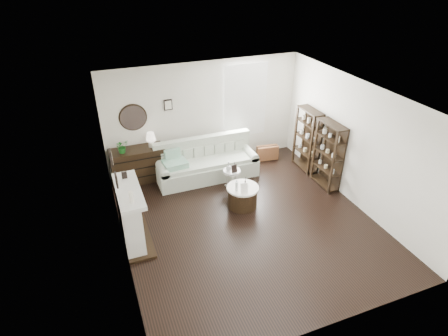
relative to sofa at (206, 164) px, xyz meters
name	(u,v)px	position (x,y,z in m)	size (l,w,h in m)	color
room	(232,103)	(0.93, 0.62, 1.28)	(5.50, 5.50, 5.50)	black
fireplace	(130,217)	(-2.12, -1.78, 0.22)	(0.50, 1.40, 1.84)	silver
shelf_unit_far	(307,140)	(2.53, -0.53, 0.48)	(0.30, 0.80, 1.60)	black
shelf_unit_near	(328,155)	(2.53, -1.43, 0.48)	(0.30, 0.80, 1.60)	black
sofa	(206,164)	(0.00, 0.00, 0.00)	(2.48, 0.86, 0.96)	beige
quilt	(175,164)	(-0.81, -0.12, 0.25)	(0.55, 0.45, 0.14)	#2A9A67
suitcase	(267,153)	(1.82, 0.22, -0.12)	(0.58, 0.19, 0.39)	brown
dresser	(138,165)	(-1.60, 0.39, 0.11)	(1.27, 0.55, 0.85)	black
table_lamp	(151,140)	(-1.23, 0.39, 0.72)	(0.23, 0.23, 0.37)	beige
potted_plant	(122,146)	(-1.92, 0.34, 0.69)	(0.29, 0.25, 0.32)	#1B5F1D
drum_table	(242,196)	(0.33, -1.52, -0.07)	(0.70, 0.70, 0.49)	black
pedestal_table	(232,172)	(0.37, -0.78, 0.14)	(0.41, 0.41, 0.50)	silver
eiffel_drum	(245,182)	(0.41, -1.47, 0.26)	(0.11, 0.11, 0.19)	black
bottle_drum	(237,185)	(0.15, -1.60, 0.30)	(0.06, 0.06, 0.27)	silver
card_frame_drum	(244,188)	(0.28, -1.70, 0.27)	(0.16, 0.01, 0.21)	white
eiffel_ped	(235,166)	(0.45, -0.75, 0.27)	(0.10, 0.10, 0.18)	black
flask_ped	(229,166)	(0.30, -0.76, 0.30)	(0.13, 0.13, 0.23)	silver
card_frame_ped	(234,169)	(0.39, -0.88, 0.27)	(0.14, 0.01, 0.19)	black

